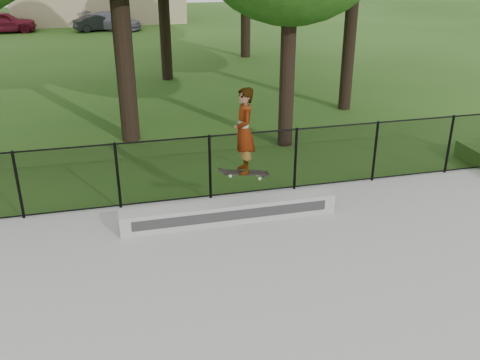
{
  "coord_description": "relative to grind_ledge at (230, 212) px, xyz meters",
  "views": [
    {
      "loc": [
        -2.0,
        -4.85,
        5.34
      ],
      "look_at": [
        0.26,
        4.2,
        1.2
      ],
      "focal_mm": 40.0,
      "sensor_mm": 36.0,
      "label": 1
    }
  ],
  "objects": [
    {
      "name": "car_a",
      "position": [
        -8.42,
        28.94,
        0.41
      ],
      "size": [
        4.1,
        1.91,
        1.37
      ],
      "primitive_type": "imported",
      "rotation": [
        0.0,
        0.0,
        1.65
      ],
      "color": "maroon",
      "rests_on": "ground"
    },
    {
      "name": "grind_ledge",
      "position": [
        0.0,
        0.0,
        0.0
      ],
      "size": [
        4.47,
        0.4,
        0.43
      ],
      "primitive_type": "cube",
      "color": "#B3B4AE",
      "rests_on": "concrete_slab"
    },
    {
      "name": "car_b",
      "position": [
        -2.42,
        28.29,
        0.25
      ],
      "size": [
        3.06,
        1.87,
        1.04
      ],
      "primitive_type": "imported",
      "rotation": [
        0.0,
        0.0,
        1.86
      ],
      "color": "black",
      "rests_on": "ground"
    },
    {
      "name": "skater_airborne",
      "position": [
        0.26,
        -0.12,
        1.74
      ],
      "size": [
        0.84,
        0.63,
        1.84
      ],
      "color": "black",
      "rests_on": "ground"
    },
    {
      "name": "chainlink_fence",
      "position": [
        -0.17,
        1.2,
        0.54
      ],
      "size": [
        16.06,
        0.06,
        1.5
      ],
      "color": "black",
      "rests_on": "concrete_slab"
    },
    {
      "name": "car_c",
      "position": [
        -1.57,
        28.4,
        0.32
      ],
      "size": [
        4.08,
        3.07,
        1.18
      ],
      "primitive_type": "imported",
      "rotation": [
        0.0,
        0.0,
        1.14
      ],
      "color": "gray",
      "rests_on": "ground"
    }
  ]
}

